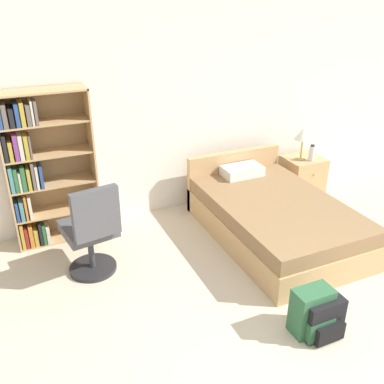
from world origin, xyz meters
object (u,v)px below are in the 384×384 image
Objects in this scene: bed at (272,216)px; backpack_green at (312,313)px; backpack_black at (323,319)px; bookshelf at (39,170)px; office_chair at (92,232)px; nightstand at (302,175)px; table_lamp at (303,135)px; water_bottle at (312,153)px.

backpack_green is (-0.57, -1.45, -0.05)m from bed.
backpack_black is at bearing -49.60° from backpack_green.
bookshelf reaches higher than backpack_green.
office_chair reaches higher than nightstand.
nightstand is at bearing 56.46° from backpack_black.
office_chair reaches higher than table_lamp.
office_chair is at bearing -68.81° from bookshelf.
water_bottle is 2.77m from backpack_black.
backpack_green is (1.47, -1.53, -0.30)m from office_chair.
bookshelf is 7.57× the size of water_bottle.
office_chair is 3.18m from water_bottle.
bed is at bearing -146.53° from water_bottle.
water_bottle is at bearing -4.19° from bookshelf.
nightstand is at bearing 38.17° from bed.
nightstand is 2.28× the size of water_bottle.
backpack_black is 0.10m from backpack_green.
water_bottle is 2.74m from backpack_green.
office_chair is at bearing -166.44° from nightstand.
backpack_black is (1.88, -2.48, -0.70)m from bookshelf.
table_lamp is at bearing 57.61° from backpack_black.
bookshelf is 3.47m from water_bottle.
backpack_green is (-1.64, -2.16, -0.42)m from water_bottle.
office_chair is at bearing 177.82° from bed.
backpack_black is (-1.56, -2.35, -0.09)m from nightstand.
bed is at bearing 68.66° from backpack_green.
nightstand is 0.38m from water_bottle.
bookshelf reaches higher than backpack_black.
backpack_green is at bearing -124.22° from table_lamp.
backpack_black is at bearing -125.27° from water_bottle.
bed reaches higher than backpack_black.
nightstand is at bearing 13.56° from office_chair.
backpack_black is (-0.51, -1.52, -0.08)m from bed.
backpack_green is (-1.61, -2.28, -0.06)m from nightstand.
bookshelf reaches higher than table_lamp.
bookshelf is at bearing 177.72° from nightstand.
nightstand is (3.43, -0.14, -0.61)m from bookshelf.
water_bottle is at bearing -79.72° from nightstand.
nightstand is 2.79m from backpack_green.
table_lamp is 1.26× the size of backpack_black.
water_bottle is at bearing 52.86° from backpack_green.
bed is 1.33m from water_bottle.
nightstand is 2.82m from backpack_black.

